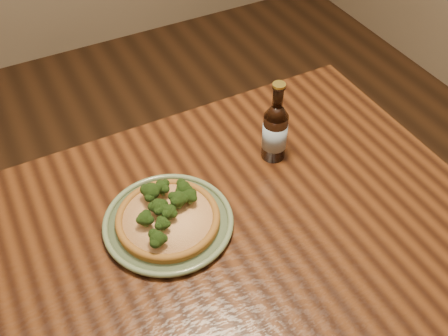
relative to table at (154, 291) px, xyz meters
name	(u,v)px	position (x,y,z in m)	size (l,w,h in m)	color
table	(154,291)	(0.00, 0.00, 0.00)	(1.60, 0.90, 0.75)	#49240F
plate	(168,222)	(0.08, 0.09, 0.10)	(0.30, 0.30, 0.02)	#697B54
pizza	(167,216)	(0.08, 0.09, 0.12)	(0.24, 0.24, 0.07)	#956021
beer_bottle	(275,131)	(0.42, 0.18, 0.18)	(0.06, 0.06, 0.23)	black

